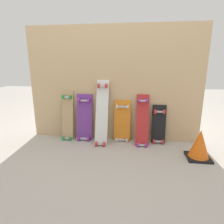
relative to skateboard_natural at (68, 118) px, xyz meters
The scene contains 9 objects.
ground_plane 0.73m from the skateboard_natural, ahead, with size 12.00×12.00×0.00m, color #B2AAA0.
plywood_wall_panel 0.81m from the skateboard_natural, ahead, with size 2.42×0.04×1.58m, color tan.
skateboard_natural is the anchor object (origin of this frame).
skateboard_purple 0.25m from the skateboard_natural, ahead, with size 0.23×0.19×0.72m.
skateboard_white 0.53m from the skateboard_natural, ahead, with size 0.17×0.33×0.93m.
skateboard_orange 0.79m from the skateboard_natural, ahead, with size 0.23×0.14×0.65m.
skateboard_red 1.07m from the skateboard_natural, ahead, with size 0.17×0.28×0.74m.
skateboard_black 1.30m from the skateboard_natural, ahead, with size 0.19×0.15×0.59m.
traffic_cone 1.77m from the skateboard_natural, 12.79° to the right, with size 0.26×0.26×0.35m.
Camera 1 is at (0.32, -2.53, 1.08)m, focal length 30.03 mm.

